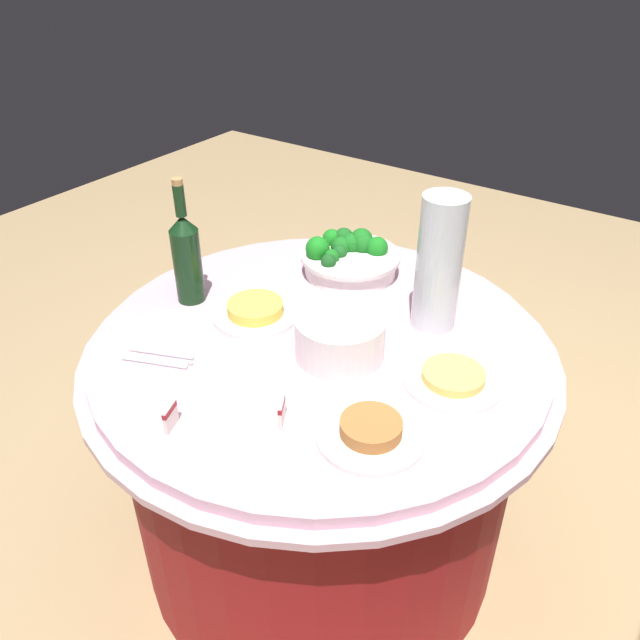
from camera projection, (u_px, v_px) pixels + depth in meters
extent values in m
plane|color=tan|center=(320.00, 535.00, 1.96)|extent=(6.00, 6.00, 0.00)
cylinder|color=maroon|center=(320.00, 454.00, 1.77)|extent=(1.01, 1.01, 0.69)
cylinder|color=#E0B2C6|center=(320.00, 350.00, 1.58)|extent=(1.16, 1.16, 0.02)
cylinder|color=#E0B2C6|center=(320.00, 342.00, 1.56)|extent=(1.10, 1.10, 0.03)
cylinder|color=white|center=(350.00, 265.00, 1.81)|extent=(0.26, 0.26, 0.05)
cylinder|color=white|center=(351.00, 256.00, 1.79)|extent=(0.28, 0.28, 0.01)
sphere|color=#196C1E|center=(363.00, 243.00, 1.80)|extent=(0.06, 0.06, 0.06)
sphere|color=#197D1E|center=(377.00, 248.00, 1.79)|extent=(0.06, 0.06, 0.06)
sphere|color=#19711E|center=(363.00, 246.00, 1.81)|extent=(0.05, 0.05, 0.05)
sphere|color=#19581E|center=(340.00, 252.00, 1.78)|extent=(0.04, 0.04, 0.04)
sphere|color=#19521E|center=(328.00, 261.00, 1.73)|extent=(0.04, 0.04, 0.04)
sphere|color=#197F1E|center=(332.00, 238.00, 1.84)|extent=(0.05, 0.05, 0.05)
sphere|color=#19691E|center=(341.00, 247.00, 1.81)|extent=(0.06, 0.06, 0.06)
sphere|color=#19831E|center=(318.00, 249.00, 1.77)|extent=(0.07, 0.07, 0.07)
sphere|color=#19601E|center=(344.00, 237.00, 1.84)|extent=(0.06, 0.06, 0.06)
sphere|color=#196D1E|center=(352.00, 244.00, 1.81)|extent=(0.06, 0.06, 0.06)
sphere|color=#19701E|center=(361.00, 240.00, 1.81)|extent=(0.07, 0.07, 0.07)
sphere|color=#196D1E|center=(332.00, 257.00, 1.76)|extent=(0.04, 0.04, 0.04)
cylinder|color=white|center=(340.00, 352.00, 1.49)|extent=(0.21, 0.21, 0.01)
cylinder|color=white|center=(340.00, 349.00, 1.49)|extent=(0.21, 0.21, 0.01)
cylinder|color=white|center=(340.00, 345.00, 1.48)|extent=(0.21, 0.21, 0.01)
cylinder|color=white|center=(340.00, 342.00, 1.48)|extent=(0.21, 0.21, 0.01)
cylinder|color=white|center=(340.00, 338.00, 1.47)|extent=(0.21, 0.21, 0.01)
cylinder|color=white|center=(340.00, 335.00, 1.47)|extent=(0.21, 0.21, 0.01)
cylinder|color=white|center=(340.00, 331.00, 1.46)|extent=(0.21, 0.21, 0.01)
cylinder|color=white|center=(340.00, 328.00, 1.46)|extent=(0.21, 0.21, 0.01)
cylinder|color=white|center=(340.00, 324.00, 1.45)|extent=(0.21, 0.21, 0.01)
cylinder|color=white|center=(340.00, 320.00, 1.45)|extent=(0.21, 0.21, 0.01)
cylinder|color=black|center=(188.00, 266.00, 1.65)|extent=(0.07, 0.07, 0.20)
cone|color=black|center=(182.00, 223.00, 1.59)|extent=(0.07, 0.07, 0.04)
cylinder|color=black|center=(179.00, 200.00, 1.55)|extent=(0.03, 0.03, 0.08)
cylinder|color=#B2844C|center=(177.00, 182.00, 1.53)|extent=(0.03, 0.03, 0.02)
cylinder|color=silver|center=(439.00, 264.00, 1.51)|extent=(0.11, 0.11, 0.34)
sphere|color=#E5B26B|center=(430.00, 314.00, 1.57)|extent=(0.06, 0.06, 0.06)
sphere|color=#E5B26B|center=(442.00, 310.00, 1.58)|extent=(0.06, 0.06, 0.06)
sphere|color=#E5B26B|center=(429.00, 306.00, 1.60)|extent=(0.06, 0.06, 0.06)
sphere|color=#72C64C|center=(437.00, 296.00, 1.54)|extent=(0.06, 0.06, 0.06)
sphere|color=#72C64C|center=(443.00, 289.00, 1.57)|extent=(0.06, 0.06, 0.06)
sphere|color=#72C64C|center=(428.00, 289.00, 1.57)|extent=(0.06, 0.06, 0.06)
sphere|color=red|center=(444.00, 276.00, 1.51)|extent=(0.06, 0.06, 0.06)
sphere|color=red|center=(441.00, 268.00, 1.54)|extent=(0.06, 0.06, 0.06)
sphere|color=red|center=(429.00, 273.00, 1.53)|extent=(0.06, 0.06, 0.06)
sphere|color=#E5B26B|center=(449.00, 254.00, 1.49)|extent=(0.06, 0.06, 0.06)
sphere|color=#E5B26B|center=(438.00, 248.00, 1.52)|extent=(0.06, 0.06, 0.06)
sphere|color=#E5B26B|center=(434.00, 255.00, 1.49)|extent=(0.06, 0.06, 0.06)
cylinder|color=silver|center=(155.00, 363.00, 1.46)|extent=(0.07, 0.15, 0.01)
cylinder|color=silver|center=(162.00, 354.00, 1.49)|extent=(0.07, 0.15, 0.01)
sphere|color=silver|center=(190.00, 363.00, 1.46)|extent=(0.01, 0.01, 0.01)
cylinder|color=white|center=(371.00, 435.00, 1.26)|extent=(0.22, 0.22, 0.01)
cylinder|color=#B77038|center=(371.00, 427.00, 1.25)|extent=(0.12, 0.12, 0.03)
cylinder|color=white|center=(453.00, 381.00, 1.40)|extent=(0.22, 0.22, 0.01)
cylinder|color=#EACC60|center=(453.00, 375.00, 1.40)|extent=(0.14, 0.14, 0.02)
cylinder|color=white|center=(256.00, 314.00, 1.63)|extent=(0.22, 0.22, 0.01)
cylinder|color=#F2D14C|center=(255.00, 308.00, 1.62)|extent=(0.14, 0.14, 0.03)
cube|color=white|center=(282.00, 411.00, 1.29)|extent=(0.05, 0.03, 0.05)
cube|color=maroon|center=(281.00, 405.00, 1.28)|extent=(0.05, 0.03, 0.01)
cube|color=white|center=(170.00, 417.00, 1.27)|extent=(0.05, 0.02, 0.05)
cube|color=maroon|center=(169.00, 410.00, 1.26)|extent=(0.05, 0.03, 0.01)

